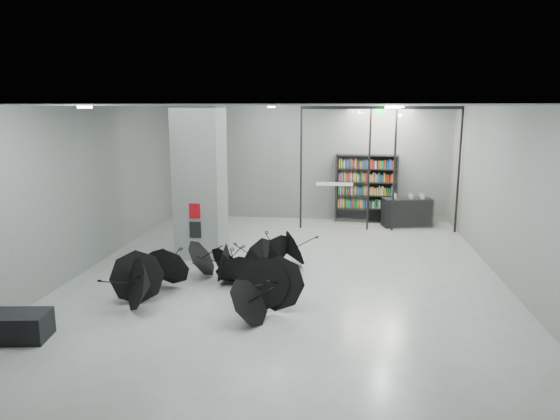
# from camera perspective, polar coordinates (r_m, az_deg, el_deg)

# --- Properties ---
(room) EXTENTS (14.00, 14.02, 4.01)m
(room) POSITION_cam_1_polar(r_m,az_deg,el_deg) (11.31, 0.58, 5.65)
(room) COLOR gray
(room) RESTS_ON ground
(column) EXTENTS (1.20, 1.20, 4.00)m
(column) POSITION_cam_1_polar(r_m,az_deg,el_deg) (13.85, -8.83, 3.06)
(column) COLOR slate
(column) RESTS_ON ground
(fire_cabinet) EXTENTS (0.28, 0.04, 0.38)m
(fire_cabinet) POSITION_cam_1_polar(r_m,az_deg,el_deg) (13.37, -9.46, -0.08)
(fire_cabinet) COLOR #A50A07
(fire_cabinet) RESTS_ON column
(info_panel) EXTENTS (0.30, 0.03, 0.42)m
(info_panel) POSITION_cam_1_polar(r_m,az_deg,el_deg) (13.48, -9.39, -2.17)
(info_panel) COLOR black
(info_panel) RESTS_ON column
(exit_sign) EXTENTS (0.30, 0.06, 0.15)m
(exit_sign) POSITION_cam_1_polar(r_m,az_deg,el_deg) (16.52, 11.16, 10.65)
(exit_sign) COLOR #0CE533
(exit_sign) RESTS_ON room
(glass_partition) EXTENTS (5.06, 0.08, 4.00)m
(glass_partition) POSITION_cam_1_polar(r_m,az_deg,el_deg) (16.82, 10.88, 5.07)
(glass_partition) COLOR silver
(glass_partition) RESTS_ON ground
(bench) EXTENTS (1.57, 0.85, 0.48)m
(bench) POSITION_cam_1_polar(r_m,az_deg,el_deg) (10.29, -28.27, -11.31)
(bench) COLOR black
(bench) RESTS_ON ground
(bookshelf) EXTENTS (2.16, 0.57, 2.35)m
(bookshelf) POSITION_cam_1_polar(r_m,az_deg,el_deg) (18.17, 9.56, 2.37)
(bookshelf) COLOR black
(bookshelf) RESTS_ON ground
(shop_counter) EXTENTS (1.70, 0.96, 0.96)m
(shop_counter) POSITION_cam_1_polar(r_m,az_deg,el_deg) (17.83, 13.90, -0.25)
(shop_counter) COLOR black
(shop_counter) RESTS_ON ground
(umbrella_cluster) EXTENTS (4.32, 4.74, 1.28)m
(umbrella_cluster) POSITION_cam_1_polar(r_m,az_deg,el_deg) (11.45, -6.43, -7.35)
(umbrella_cluster) COLOR black
(umbrella_cluster) RESTS_ON ground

